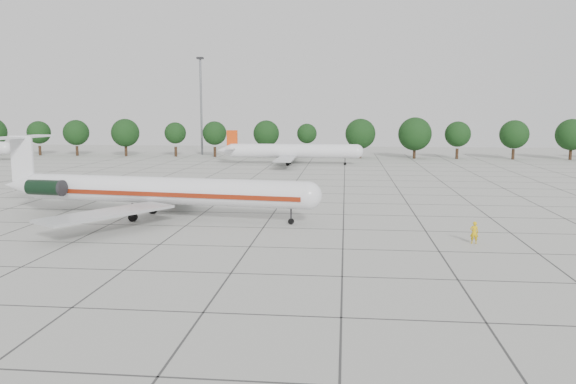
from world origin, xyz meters
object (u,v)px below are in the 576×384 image
at_px(bg_airliner_c, 292,151).
at_px(floodlight_mast, 201,100).
at_px(ground_crew, 474,233).
at_px(main_airliner, 147,190).

relative_size(bg_airliner_c, floodlight_mast, 1.11).
relative_size(ground_crew, bg_airliner_c, 0.07).
bearing_deg(main_airliner, floodlight_mast, 108.14).
distance_m(ground_crew, bg_airliner_c, 74.76).
relative_size(main_airliner, bg_airliner_c, 1.32).
bearing_deg(main_airliner, ground_crew, -7.61).
relative_size(main_airliner, ground_crew, 18.83).
bearing_deg(ground_crew, bg_airliner_c, -68.84).
bearing_deg(floodlight_mast, main_airliner, -79.31).
height_order(main_airliner, bg_airliner_c, main_airliner).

